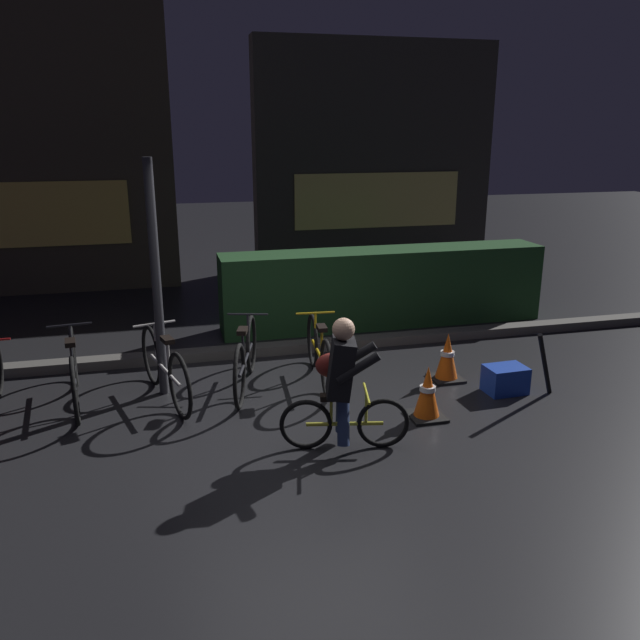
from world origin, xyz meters
The scene contains 15 objects.
ground_plane centered at (0.00, 0.00, 0.00)m, with size 40.00×40.00×0.00m, color black.
sidewalk_curb centered at (0.00, 2.20, 0.06)m, with size 12.00×0.24×0.12m, color #56544F.
hedge_row centered at (1.80, 3.10, 0.56)m, with size 4.80×0.70×1.13m, color #214723.
storefront_left centered at (-3.75, 6.50, 2.46)m, with size 5.44×0.54×4.95m.
storefront_right centered at (3.01, 7.20, 2.24)m, with size 4.95×0.54×4.49m.
street_post centered at (-1.43, 1.20, 1.27)m, with size 0.10×0.10×2.55m, color #2D2D33.
parked_bike_left_mid centered at (-2.34, 1.14, 0.36)m, with size 0.46×1.74×0.80m.
parked_bike_center_left centered at (-1.41, 1.00, 0.36)m, with size 0.55×1.68×0.80m.
parked_bike_center_right centered at (-0.53, 1.12, 0.36)m, with size 0.55×1.69×0.80m.
parked_bike_right_mid centered at (0.32, 1.12, 0.34)m, with size 0.46×1.64×0.76m.
traffic_cone_near centered at (1.14, -0.10, 0.27)m, with size 0.36×0.36×0.55m.
traffic_cone_far centered at (1.77, 0.80, 0.27)m, with size 0.36×0.36×0.56m.
blue_crate centered at (2.24, 0.30, 0.15)m, with size 0.44×0.32×0.30m, color #193DB7.
cyclist centered at (0.13, -0.49, 0.63)m, with size 1.17×0.60×1.25m.
closed_umbrella centered at (2.55, 0.05, 0.39)m, with size 0.05×0.05×0.85m, color black.
Camera 1 is at (-1.37, -5.63, 2.83)m, focal length 36.15 mm.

